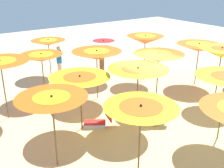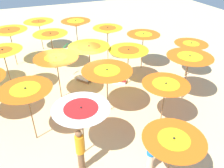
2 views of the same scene
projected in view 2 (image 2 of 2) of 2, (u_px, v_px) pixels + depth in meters
The scene contains 23 objects.
ground at pixel (76, 90), 12.82m from camera, with size 42.50×42.50×0.04m, color beige.
beach_umbrella_0 at pixel (190, 47), 13.12m from camera, with size 1.91×1.91×2.19m.
beach_umbrella_1 at pixel (143, 37), 13.98m from camera, with size 2.05×2.05×2.34m.
beach_umbrella_2 at pixel (108, 31), 14.99m from camera, with size 1.97×1.97×2.35m.
beach_umbrella_3 at pixel (76, 24), 15.77m from camera, with size 2.05×2.05×2.51m.
beach_umbrella_4 at pixel (39, 24), 16.62m from camera, with size 2.14×2.14×2.24m.
beach_umbrella_5 at pixel (189, 59), 10.92m from camera, with size 2.21×2.21×2.48m.
beach_umbrella_6 at pixel (128, 52), 12.39m from camera, with size 2.19×2.19×2.15m.
beach_umbrella_7 at pixel (89, 49), 12.40m from camera, with size 2.26×2.26×2.33m.
beach_umbrella_8 at pixel (51, 36), 13.82m from camera, with size 2.09×2.09×2.43m.
beach_umbrella_9 at pixel (10, 33), 14.27m from camera, with size 2.24×2.24×2.47m.
beach_umbrella_10 at pixel (165, 87), 9.47m from camera, with size 1.99×1.99×2.14m.
beach_umbrella_11 at pixel (107, 74), 10.05m from camera, with size 2.27×2.27×2.34m.
beach_umbrella_12 at pixel (56, 61), 11.05m from camera, with size 2.17×2.17×2.39m.
beach_umbrella_13 at pixel (3, 54), 11.36m from camera, with size 1.94×1.94×2.57m.
beach_umbrella_15 at pixel (173, 142), 6.85m from camera, with size 1.93×1.93×2.12m.
beach_umbrella_16 at pixel (81, 112), 7.96m from camera, with size 2.04×2.04×2.23m.
beach_umbrella_17 at pixel (26, 94), 8.43m from camera, with size 1.98×1.98×2.54m.
lounger_0 at pixel (117, 80), 13.34m from camera, with size 0.85×1.07×0.63m.
lounger_1 at pixel (82, 78), 13.52m from camera, with size 1.17×1.00×0.56m.
lounger_2 at pixel (71, 49), 17.08m from camera, with size 1.08×1.16×0.63m.
beachgoer_1 at pixel (151, 152), 7.78m from camera, with size 0.30×0.30×1.78m.
beachgoer_2 at pixel (80, 150), 7.81m from camera, with size 0.30×0.30×1.85m.
Camera 2 is at (-10.70, 2.13, 7.01)m, focal length 36.55 mm.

